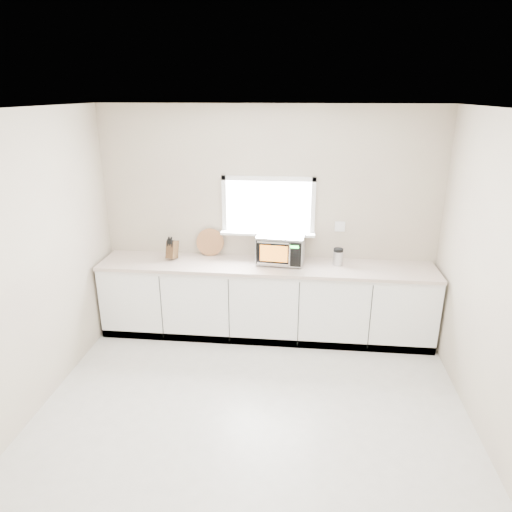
# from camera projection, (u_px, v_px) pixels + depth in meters

# --- Properties ---
(ground) EXTENTS (4.00, 4.00, 0.00)m
(ground) POSITION_uv_depth(u_px,v_px,m) (249.00, 429.00, 4.05)
(ground) COLOR beige
(ground) RESTS_ON ground
(back_wall) EXTENTS (4.00, 0.17, 2.70)m
(back_wall) POSITION_uv_depth(u_px,v_px,m) (268.00, 221.00, 5.45)
(back_wall) COLOR beige
(back_wall) RESTS_ON ground
(cabinets) EXTENTS (3.92, 0.60, 0.88)m
(cabinets) POSITION_uv_depth(u_px,v_px,m) (266.00, 301.00, 5.49)
(cabinets) COLOR white
(cabinets) RESTS_ON ground
(countertop) EXTENTS (3.92, 0.64, 0.04)m
(countertop) POSITION_uv_depth(u_px,v_px,m) (266.00, 266.00, 5.33)
(countertop) COLOR beige
(countertop) RESTS_ON cabinets
(microwave) EXTENTS (0.57, 0.48, 0.35)m
(microwave) POSITION_uv_depth(u_px,v_px,m) (281.00, 248.00, 5.33)
(microwave) COLOR black
(microwave) RESTS_ON countertop
(knife_block) EXTENTS (0.13, 0.22, 0.29)m
(knife_block) POSITION_uv_depth(u_px,v_px,m) (172.00, 249.00, 5.45)
(knife_block) COLOR #4D351B
(knife_block) RESTS_ON countertop
(cutting_board) EXTENTS (0.34, 0.08, 0.34)m
(cutting_board) POSITION_uv_depth(u_px,v_px,m) (210.00, 242.00, 5.57)
(cutting_board) COLOR #AB6F42
(cutting_board) RESTS_ON countertop
(coffee_grinder) EXTENTS (0.14, 0.14, 0.20)m
(coffee_grinder) POSITION_uv_depth(u_px,v_px,m) (338.00, 257.00, 5.28)
(coffee_grinder) COLOR #B3B6BB
(coffee_grinder) RESTS_ON countertop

